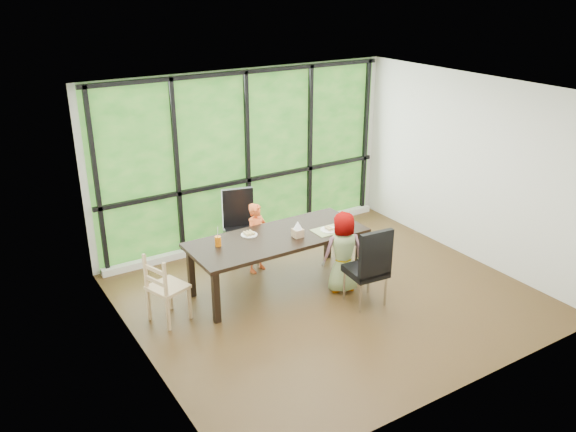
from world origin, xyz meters
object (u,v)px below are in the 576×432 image
Objects in this scene: child_toddler at (257,237)px; child_older at (344,252)px; plate_far at (249,235)px; chair_end_beech at (168,287)px; dining_table at (278,261)px; orange_cup at (218,241)px; green_cup at (349,223)px; chair_window_leather at (241,228)px; plate_near at (329,230)px; chair_interior_leather at (366,265)px; tissue_box at (298,233)px.

child_older reaches higher than child_toddler.
chair_end_beech is at bearing -169.27° from plate_far.
dining_table is 0.59m from child_toddler.
green_cup is at bearing -13.43° from orange_cup.
child_toddler is at bearing -67.05° from chair_window_leather.
plate_near is at bearing -42.77° from chair_window_leather.
plate_far is 1.72× the size of orange_cup.
child_older is 8.69× the size of orange_cup.
dining_table is 1.10m from green_cup.
chair_interior_leather is at bearing -53.63° from chair_window_leather.
child_older reaches higher than orange_cup.
chair_interior_leather reaches higher than plate_near.
plate_far is 1.09m from plate_near.
orange_cup is at bearing -170.69° from plate_far.
child_toddler is 0.92× the size of child_older.
plate_far is at bearing -150.90° from child_toddler.
orange_cup is (-0.74, -0.79, 0.27)m from chair_window_leather.
tissue_box is at bearing -92.91° from child_toddler.
child_toddler is at bearing 90.00° from dining_table.
chair_interior_leather is 0.44m from child_older.
child_older is 4.56× the size of plate_near.
child_toddler is at bearing -88.28° from chair_end_beech.
plate_near is 1.91× the size of tissue_box.
chair_interior_leather is at bearing -109.56° from green_cup.
child_older is (-0.01, 0.44, 0.02)m from chair_interior_leather.
plate_far is (1.26, 0.24, 0.31)m from chair_end_beech.
green_cup is at bearing -9.36° from tissue_box.
chair_window_leather is at bearing 79.35° from child_toddler.
green_cup is at bearing -60.81° from child_toddler.
chair_end_beech is at bearing 174.03° from green_cup.
green_cup is (1.27, -0.50, 0.06)m from plate_far.
chair_window_leather is at bearing 104.06° from tissue_box.
tissue_box is (0.52, -0.38, 0.05)m from plate_far.
chair_interior_leather is 8.45× the size of tissue_box.
child_older reaches higher than plate_far.
dining_table is at bearing 144.24° from tissue_box.
child_toddler is 1.32m from green_cup.
tissue_box is (1.78, -0.14, 0.35)m from chair_end_beech.
plate_near is at bearing -82.60° from chair_interior_leather.
chair_end_beech is 2.28m from plate_near.
chair_interior_leather is 2.48m from chair_end_beech.
chair_window_leather is 1.15m from tissue_box.
child_older reaches higher than green_cup.
chair_window_leather is at bearing 130.15° from green_cup.
dining_table is at bearing -10.10° from orange_cup.
tissue_box is at bearing 170.64° from green_cup.
green_cup is (0.28, -0.07, 0.06)m from plate_near.
chair_window_leather reaches higher than orange_cup.
chair_window_leather is at bearing -62.77° from chair_interior_leather.
plate_near is 1.83× the size of green_cup.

